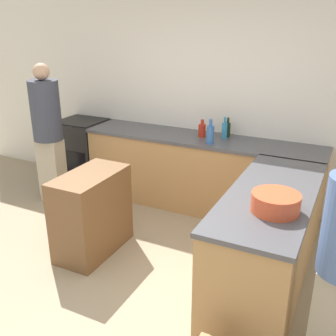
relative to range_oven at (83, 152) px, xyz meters
name	(u,v)px	position (x,y,z in m)	size (l,w,h in m)	color
ground_plane	(113,296)	(1.82, -1.98, -0.47)	(14.00, 14.00, 0.00)	tan
wall_back	(212,98)	(1.82, 0.34, 0.88)	(8.00, 0.06, 2.70)	white
counter_back	(200,173)	(1.82, 0.00, 0.00)	(2.97, 0.65, 0.93)	tan
counter_peninsula	(267,240)	(2.96, -1.22, 0.00)	(0.69, 1.86, 0.93)	tan
range_oven	(83,152)	(0.00, 0.00, 0.00)	(0.66, 0.63, 0.94)	black
island_table	(92,213)	(1.23, -1.44, -0.04)	(0.45, 0.83, 0.86)	brown
mixing_bowl	(276,203)	(3.06, -1.58, 0.53)	(0.36, 0.36, 0.14)	#DB512D
water_bottle_blue	(210,134)	(2.01, -0.18, 0.57)	(0.09, 0.09, 0.29)	#386BB7
wine_bottle_dark	(228,129)	(2.10, 0.19, 0.55)	(0.07, 0.07, 0.23)	black
hot_sauce_bottle	(202,130)	(1.82, 0.04, 0.54)	(0.09, 0.09, 0.21)	red
dish_soap_bottle	(224,130)	(2.09, 0.09, 0.56)	(0.06, 0.06, 0.26)	#338CBF
person_by_range	(48,131)	(0.07, -0.72, 0.51)	(0.36, 0.36, 1.80)	#ADA38E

